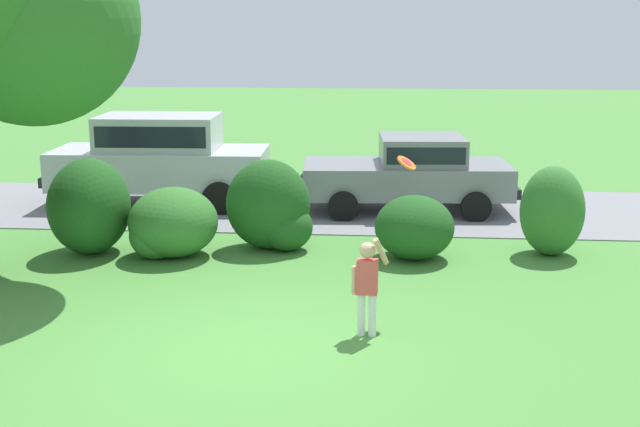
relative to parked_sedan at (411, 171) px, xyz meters
name	(u,v)px	position (x,y,z in m)	size (l,w,h in m)	color
ground_plane	(241,349)	(-2.21, -7.73, -0.85)	(80.00, 80.00, 0.00)	#478438
driveway_strip	(304,208)	(-2.21, 0.02, -0.84)	(28.00, 4.40, 0.02)	slate
shrub_near_tree	(89,206)	(-5.48, -3.68, -0.04)	(1.35, 1.60, 1.62)	#1E511C
shrub_centre_left	(170,225)	(-4.08, -3.78, -0.30)	(1.49, 1.50, 1.17)	#33702B
shrub_centre	(272,209)	(-2.46, -3.15, -0.14)	(1.51, 1.24, 1.55)	#1E511C
shrub_centre_right	(414,227)	(-0.02, -3.57, -0.32)	(1.31, 1.34, 1.06)	#1E511C
shrub_far_end	(552,211)	(2.28, -3.17, -0.09)	(1.06, 1.09, 1.52)	#33702B
parked_sedan	(411,171)	(0.00, 0.00, 0.00)	(4.50, 2.30, 1.56)	gray
parked_suv	(160,155)	(-5.31, 0.21, 0.23)	(4.76, 2.22, 1.92)	silver
child_thrower	(367,281)	(-0.71, -7.15, -0.13)	(0.46, 0.25, 1.29)	white
frisbee	(406,163)	(-0.24, -6.20, 1.20)	(0.28, 0.28, 0.22)	orange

